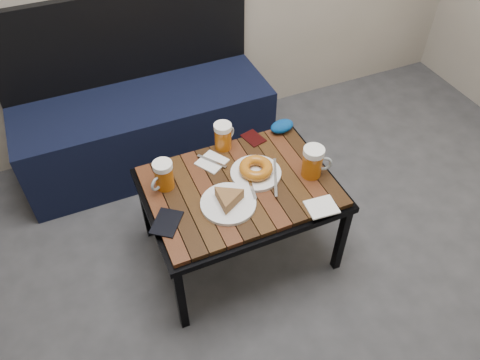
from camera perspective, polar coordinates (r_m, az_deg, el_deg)
name	(u,v)px	position (r m, az deg, el deg)	size (l,w,h in m)	color
bench	(145,122)	(2.75, -11.48, 6.92)	(1.40, 0.50, 0.95)	black
cafe_table	(240,191)	(2.08, 0.00, -1.40)	(0.84, 0.62, 0.47)	black
beer_mug_left	(163,175)	(2.02, -9.31, 0.57)	(0.13, 0.11, 0.14)	#AD550E
beer_mug_centre	(223,136)	(2.19, -2.05, 5.40)	(0.13, 0.11, 0.13)	#AD550E
beer_mug_right	(313,162)	(2.07, 8.91, 2.20)	(0.14, 0.11, 0.15)	#AD550E
plate_pie	(228,201)	(1.95, -1.45, -2.53)	(0.24, 0.24, 0.07)	white
plate_bagel	(256,170)	(2.08, 1.96, 1.19)	(0.23, 0.29, 0.06)	white
napkin_left	(212,162)	(2.15, -3.45, 2.21)	(0.16, 0.16, 0.01)	white
napkin_right	(322,207)	(1.99, 9.91, -3.27)	(0.13, 0.12, 0.01)	white
passport_navy	(167,222)	(1.93, -8.93, -5.14)	(0.10, 0.14, 0.01)	black
passport_burgundy	(253,138)	(2.28, 1.64, 5.12)	(0.08, 0.11, 0.01)	black
knit_pouch	(282,126)	(2.32, 5.14, 6.54)	(0.12, 0.08, 0.05)	#05107F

